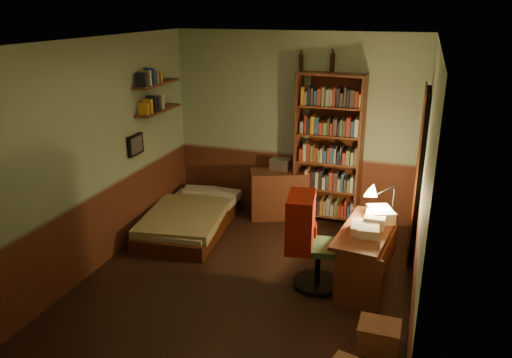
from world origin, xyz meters
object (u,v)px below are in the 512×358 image
(dresser, at_px, (278,194))
(cardboard_box_b, at_px, (379,337))
(bookshelf, at_px, (328,150))
(mini_stereo, at_px, (281,164))
(desk, at_px, (364,255))
(desk_lamp, at_px, (394,197))
(bed, at_px, (190,211))
(office_chair, at_px, (319,241))

(dresser, bearing_deg, cardboard_box_b, -79.89)
(bookshelf, bearing_deg, mini_stereo, -177.64)
(mini_stereo, xyz_separation_m, cardboard_box_b, (1.67, -2.70, -0.64))
(dresser, height_order, desk, dresser)
(dresser, distance_m, desk_lamp, 2.02)
(desk_lamp, bearing_deg, cardboard_box_b, -96.78)
(desk, bearing_deg, bed, 172.22)
(bed, height_order, office_chair, office_chair)
(bed, relative_size, mini_stereo, 6.26)
(desk, bearing_deg, desk_lamp, 64.63)
(bookshelf, bearing_deg, office_chair, -76.27)
(bed, relative_size, cardboard_box_b, 4.81)
(bookshelf, bearing_deg, dresser, -167.20)
(dresser, xyz_separation_m, bookshelf, (0.68, 0.08, 0.69))
(dresser, bearing_deg, mini_stereo, 65.20)
(dresser, height_order, desk_lamp, desk_lamp)
(dresser, distance_m, mini_stereo, 0.44)
(mini_stereo, bearing_deg, bed, -131.87)
(bed, bearing_deg, desk, -19.96)
(bed, relative_size, desk, 1.47)
(desk_lamp, bearing_deg, mini_stereo, 136.18)
(office_chair, bearing_deg, dresser, 111.20)
(mini_stereo, relative_size, desk_lamp, 0.54)
(desk_lamp, bearing_deg, desk, -130.41)
(mini_stereo, bearing_deg, cardboard_box_b, -52.08)
(bed, height_order, cardboard_box_b, bed)
(desk, xyz_separation_m, cardboard_box_b, (0.28, -1.15, -0.19))
(dresser, bearing_deg, bookshelf, -15.86)
(mini_stereo, distance_m, office_chair, 2.05)
(mini_stereo, height_order, desk, mini_stereo)
(bookshelf, relative_size, desk, 1.74)
(bookshelf, distance_m, cardboard_box_b, 2.98)
(bed, relative_size, office_chair, 1.61)
(desk, height_order, cardboard_box_b, desk)
(bookshelf, xyz_separation_m, office_chair, (0.25, -1.77, -0.49))
(mini_stereo, bearing_deg, desk, -41.94)
(office_chair, bearing_deg, cardboard_box_b, -57.83)
(bookshelf, distance_m, desk_lamp, 1.49)
(desk_lamp, xyz_separation_m, office_chair, (-0.70, -0.64, -0.35))
(bed, height_order, desk, desk)
(desk, bearing_deg, bookshelf, 122.10)
(mini_stereo, xyz_separation_m, bookshelf, (0.68, -0.04, 0.27))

